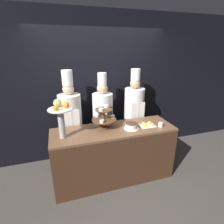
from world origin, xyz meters
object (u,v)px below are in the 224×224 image
tiered_stand (104,117)px  cup_white (161,125)px  cake_square_tray (147,125)px  chef_left (71,119)px  chef_center_left (103,116)px  chef_center_right (134,111)px  fruit_pedestal (61,114)px  cake_round (131,126)px

tiered_stand → cup_white: 0.94m
cup_white → cake_square_tray: (-0.19, 0.09, -0.02)m
chef_left → chef_center_left: 0.58m
chef_center_right → chef_center_left: bearing=180.0°
tiered_stand → chef_center_right: (0.72, 0.45, -0.14)m
chef_center_left → cup_white: bearing=-40.6°
cup_white → chef_center_left: 1.05m
chef_center_left → chef_center_right: chef_center_right is taller
chef_left → tiered_stand: bearing=-43.0°
fruit_pedestal → chef_center_right: bearing=23.1°
cake_round → cup_white: cake_round is taller
tiered_stand → chef_center_right: size_ratio=0.22×
fruit_pedestal → cup_white: fruit_pedestal is taller
cake_square_tray → chef_center_left: chef_center_left is taller
chef_left → cake_square_tray: bearing=-26.7°
cake_round → chef_center_left: bearing=116.7°
chef_center_left → tiered_stand: bearing=-102.1°
chef_center_left → chef_center_right: size_ratio=0.97×
fruit_pedestal → chef_center_right: size_ratio=0.31×
tiered_stand → chef_center_left: (0.10, 0.45, -0.17)m
fruit_pedestal → chef_center_left: bearing=38.1°
tiered_stand → chef_center_right: chef_center_right is taller
cake_round → chef_left: size_ratio=0.13×
cake_round → chef_center_right: chef_center_right is taller
cup_white → chef_left: size_ratio=0.04×
chef_center_left → chef_center_right: bearing=-0.0°
cake_round → cup_white: 0.49m
tiered_stand → chef_center_left: size_ratio=0.22×
cake_square_tray → chef_left: (-1.19, 0.60, 0.03)m
tiered_stand → cake_square_tray: (0.70, -0.14, -0.17)m
cup_white → cake_square_tray: size_ratio=0.29×
cake_round → cake_square_tray: 0.30m
chef_left → chef_center_right: (1.21, -0.00, 0.01)m
chef_left → chef_center_left: bearing=0.0°
fruit_pedestal → chef_left: chef_left is taller
cup_white → chef_center_right: size_ratio=0.04×
cake_round → cup_white: (0.49, -0.07, -0.01)m
fruit_pedestal → cake_round: fruit_pedestal is taller
chef_center_left → cake_square_tray: bearing=-44.6°
fruit_pedestal → chef_left: bearing=74.5°
chef_center_right → fruit_pedestal: bearing=-156.9°
tiered_stand → cup_white: size_ratio=5.30×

